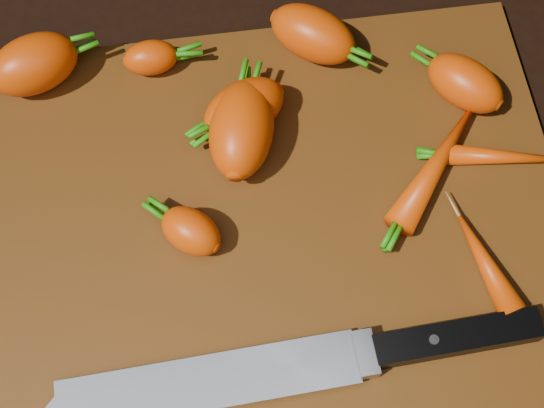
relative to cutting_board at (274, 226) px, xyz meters
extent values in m
cube|color=black|center=(0.00, 0.00, -0.01)|extent=(2.00, 2.00, 0.01)
cube|color=#5C3310|center=(0.00, 0.00, 0.00)|extent=(0.50, 0.40, 0.01)
ellipsoid|color=#E04001|center=(-0.19, 0.17, 0.03)|extent=(0.09, 0.08, 0.05)
ellipsoid|color=#E04001|center=(-0.07, -0.01, 0.02)|extent=(0.06, 0.06, 0.04)
ellipsoid|color=#E04001|center=(0.06, 0.17, 0.03)|extent=(0.10, 0.09, 0.05)
ellipsoid|color=#E04001|center=(-0.02, 0.08, 0.03)|extent=(0.08, 0.10, 0.06)
ellipsoid|color=#E04001|center=(-0.01, 0.10, 0.03)|extent=(0.09, 0.08, 0.05)
ellipsoid|color=#E04001|center=(-0.09, 0.17, 0.02)|extent=(0.05, 0.03, 0.03)
ellipsoid|color=#E04001|center=(0.19, 0.10, 0.03)|extent=(0.08, 0.08, 0.04)
ellipsoid|color=#E04001|center=(0.14, 0.03, 0.02)|extent=(0.11, 0.12, 0.03)
ellipsoid|color=#E04001|center=(0.21, 0.03, 0.02)|extent=(0.11, 0.04, 0.02)
ellipsoid|color=#E04001|center=(0.16, -0.06, 0.02)|extent=(0.05, 0.09, 0.02)
cube|color=gray|center=(-0.06, -0.13, 0.02)|extent=(0.02, 0.04, 0.02)
cube|color=black|center=(0.01, -0.12, 0.02)|extent=(0.13, 0.03, 0.02)
cylinder|color=#B2B2B7|center=(-0.01, -0.12, 0.02)|extent=(0.01, 0.01, 0.00)
camera|label=1|loc=(-0.03, -0.24, 0.60)|focal=50.00mm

